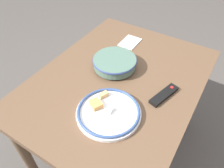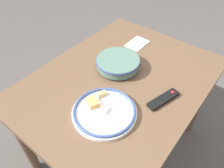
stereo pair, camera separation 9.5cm
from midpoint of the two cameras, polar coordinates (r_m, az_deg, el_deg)
The scene contains 6 objects.
ground_plane at distance 1.84m, azimuth 3.04°, elevation -16.03°, with size 8.00×8.00×0.00m, color #4C4742.
dining_table at distance 1.31m, azimuth 4.08°, elevation -1.80°, with size 1.17×0.88×0.74m.
noodle_bowl at distance 1.30m, azimuth 3.72°, elevation 5.52°, with size 0.26×0.26×0.07m.
food_plate at distance 1.07m, azimuth 0.51°, elevation -7.25°, with size 0.32×0.32×0.04m.
tv_remote at distance 1.17m, azimuth 15.57°, elevation -3.93°, with size 0.20×0.10×0.02m.
folded_napkin at distance 1.54m, azimuth 8.42°, elevation 10.35°, with size 0.16×0.11×0.01m.
Camera 2 is at (0.75, 0.53, 1.59)m, focal length 35.00 mm.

